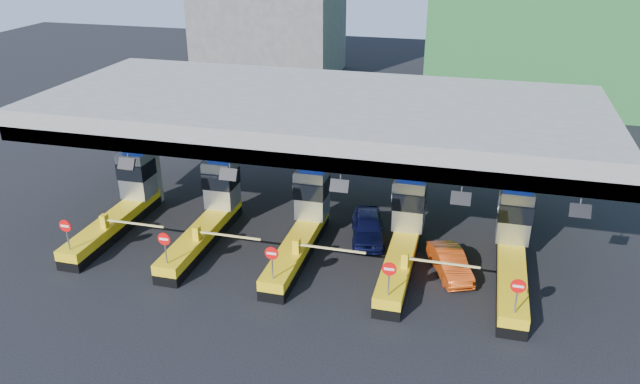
# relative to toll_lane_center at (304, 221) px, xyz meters

# --- Properties ---
(ground) EXTENTS (120.00, 120.00, 0.00)m
(ground) POSITION_rel_toll_lane_center_xyz_m (-0.00, -0.28, -1.40)
(ground) COLOR black
(ground) RESTS_ON ground
(toll_canopy) EXTENTS (28.00, 12.09, 7.00)m
(toll_canopy) POSITION_rel_toll_lane_center_xyz_m (-0.00, 2.59, 4.74)
(toll_canopy) COLOR slate
(toll_canopy) RESTS_ON ground
(toll_lane_far_left) EXTENTS (4.43, 8.00, 4.16)m
(toll_lane_far_left) POSITION_rel_toll_lane_center_xyz_m (-10.00, 0.00, 0.00)
(toll_lane_far_left) COLOR black
(toll_lane_far_left) RESTS_ON ground
(toll_lane_left) EXTENTS (4.43, 8.00, 4.16)m
(toll_lane_left) POSITION_rel_toll_lane_center_xyz_m (-5.00, 0.00, 0.00)
(toll_lane_left) COLOR black
(toll_lane_left) RESTS_ON ground
(toll_lane_center) EXTENTS (4.43, 8.00, 4.16)m
(toll_lane_center) POSITION_rel_toll_lane_center_xyz_m (0.00, 0.00, 0.00)
(toll_lane_center) COLOR black
(toll_lane_center) RESTS_ON ground
(toll_lane_right) EXTENTS (4.43, 8.00, 4.16)m
(toll_lane_right) POSITION_rel_toll_lane_center_xyz_m (5.00, 0.00, 0.00)
(toll_lane_right) COLOR black
(toll_lane_right) RESTS_ON ground
(toll_lane_far_right) EXTENTS (4.43, 8.00, 4.16)m
(toll_lane_far_right) POSITION_rel_toll_lane_center_xyz_m (10.00, 0.00, 0.00)
(toll_lane_far_right) COLOR black
(toll_lane_far_right) RESTS_ON ground
(van) EXTENTS (2.44, 4.32, 1.38)m
(van) POSITION_rel_toll_lane_center_xyz_m (2.95, 1.53, -0.70)
(van) COLOR black
(van) RESTS_ON ground
(red_car) EXTENTS (2.50, 3.78, 1.18)m
(red_car) POSITION_rel_toll_lane_center_xyz_m (7.27, -0.90, -0.81)
(red_car) COLOR #C3400F
(red_car) RESTS_ON ground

